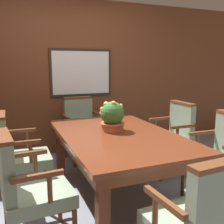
{
  "coord_description": "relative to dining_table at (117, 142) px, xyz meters",
  "views": [
    {
      "loc": [
        -0.95,
        -2.34,
        1.45
      ],
      "look_at": [
        0.09,
        0.24,
        0.93
      ],
      "focal_mm": 42.0,
      "sensor_mm": 36.0,
      "label": 1
    }
  ],
  "objects": [
    {
      "name": "ground_plane",
      "position": [
        -0.09,
        -0.09,
        -0.64
      ],
      "size": [
        14.0,
        14.0,
        0.0
      ],
      "primitive_type": "plane",
      "color": "gray"
    },
    {
      "name": "chair_left_far",
      "position": [
        -0.98,
        0.43,
        -0.12
      ],
      "size": [
        0.52,
        0.54,
        0.95
      ],
      "rotation": [
        0.0,
        0.0,
        1.57
      ],
      "color": "brown",
      "rests_on": "ground_plane"
    },
    {
      "name": "chair_right_far",
      "position": [
        0.98,
        0.4,
        -0.12
      ],
      "size": [
        0.53,
        0.54,
        0.95
      ],
      "rotation": [
        0.0,
        0.0,
        -1.55
      ],
      "color": "brown",
      "rests_on": "ground_plane"
    },
    {
      "name": "potted_plant",
      "position": [
        -0.01,
        0.12,
        0.25
      ],
      "size": [
        0.26,
        0.26,
        0.33
      ],
      "color": "#B2603D",
      "rests_on": "dining_table"
    },
    {
      "name": "chair_right_near",
      "position": [
        1.0,
        -0.43,
        -0.12
      ],
      "size": [
        0.53,
        0.55,
        0.95
      ],
      "rotation": [
        0.0,
        0.0,
        -1.6
      ],
      "color": "brown",
      "rests_on": "ground_plane"
    },
    {
      "name": "chair_left_near",
      "position": [
        -0.94,
        -0.43,
        -0.12
      ],
      "size": [
        0.56,
        0.57,
        0.95
      ],
      "rotation": [
        0.0,
        0.0,
        1.66
      ],
      "color": "brown",
      "rests_on": "ground_plane"
    },
    {
      "name": "chair_head_near",
      "position": [
        -0.01,
        -1.3,
        -0.12
      ],
      "size": [
        0.56,
        0.55,
        0.95
      ],
      "rotation": [
        0.0,
        0.0,
        3.21
      ],
      "color": "brown",
      "rests_on": "ground_plane"
    },
    {
      "name": "chair_head_far",
      "position": [
        -0.02,
        1.33,
        -0.12
      ],
      "size": [
        0.56,
        0.55,
        0.95
      ],
      "rotation": [
        0.0,
        0.0,
        0.07
      ],
      "color": "brown",
      "rests_on": "ground_plane"
    },
    {
      "name": "dining_table",
      "position": [
        0.0,
        0.0,
        0.0
      ],
      "size": [
        1.12,
        1.81,
        0.73
      ],
      "color": "maroon",
      "rests_on": "ground_plane"
    },
    {
      "name": "wall_back",
      "position": [
        -0.09,
        1.76,
        0.59
      ],
      "size": [
        7.2,
        0.08,
        2.45
      ],
      "color": "brown",
      "rests_on": "ground_plane"
    }
  ]
}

